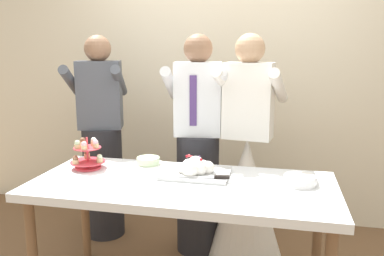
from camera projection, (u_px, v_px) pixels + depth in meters
name	position (u px, v px, depth m)	size (l,w,h in m)	color
rear_wall	(220.00, 60.00, 3.57)	(5.20, 0.10, 2.90)	beige
dessert_table	(182.00, 194.00, 2.38)	(1.80, 0.80, 0.78)	silver
cupcake_stand	(87.00, 155.00, 2.62)	(0.23, 0.23, 0.21)	#D83F4C
main_cake_tray	(196.00, 169.00, 2.47)	(0.44, 0.31, 0.13)	silver
plate_stack	(300.00, 180.00, 2.31)	(0.19, 0.19, 0.05)	white
round_cake	(148.00, 162.00, 2.69)	(0.24, 0.24, 0.06)	white
person_groom	(198.00, 157.00, 3.00)	(0.51, 0.54, 1.66)	#232328
person_bride	(246.00, 183.00, 2.93)	(0.56, 0.56, 1.66)	white
person_guest	(102.00, 149.00, 3.26)	(0.57, 0.59, 1.66)	#232328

